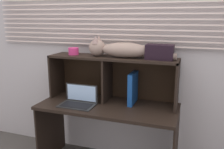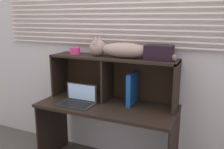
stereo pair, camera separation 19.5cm
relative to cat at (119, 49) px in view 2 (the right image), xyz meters
name	(u,v)px [view 2 (the right image)]	position (x,y,z in m)	size (l,w,h in m)	color
back_panel_with_blinds	(120,48)	(-0.07, 0.20, -0.01)	(4.40, 0.08, 2.50)	#BDB5B5
desk	(107,118)	(-0.07, -0.14, -0.69)	(1.38, 0.60, 0.72)	black
hutch_shelf_unit	(113,70)	(-0.08, 0.03, -0.22)	(1.33, 0.31, 0.47)	black
cat	(119,49)	(0.00, 0.00, 0.00)	(0.88, 0.18, 0.21)	gray
laptop	(78,100)	(-0.35, -0.22, -0.51)	(0.35, 0.22, 0.19)	#252525
binder_upright	(132,89)	(0.15, 0.00, -0.39)	(0.05, 0.25, 0.32)	navy
book_stack	(83,93)	(-0.42, 0.00, -0.51)	(0.18, 0.26, 0.07)	brown
small_basket	(75,51)	(-0.51, 0.00, -0.04)	(0.11, 0.11, 0.07)	#D33172
storage_box	(159,53)	(0.40, 0.00, -0.01)	(0.26, 0.15, 0.14)	black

